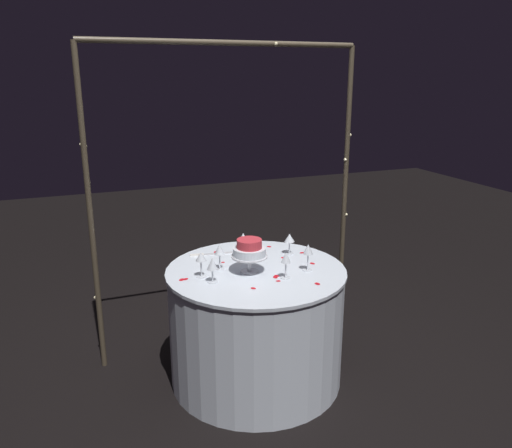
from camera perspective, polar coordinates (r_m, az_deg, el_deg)
ground_plane at (r=3.51m, az=0.00°, el=-16.75°), size 12.00×12.00×0.00m
decorative_arch at (r=3.46m, az=-3.11°, el=7.38°), size 1.90×0.06×2.13m
main_table at (r=3.32m, az=0.00°, el=-11.23°), size 1.12×1.12×0.76m
tiered_cake at (r=3.06m, az=-0.75°, el=-2.98°), size 0.22×0.22×0.21m
wine_glass_0 at (r=3.39m, az=3.78°, el=-1.66°), size 0.07×0.07×0.14m
wine_glass_1 at (r=3.11m, az=5.86°, el=-3.01°), size 0.06×0.06×0.17m
wine_glass_2 at (r=3.01m, az=-6.17°, el=-3.88°), size 0.06×0.06×0.16m
wine_glass_3 at (r=3.35m, az=-1.45°, el=-1.65°), size 0.06×0.06×0.16m
wine_glass_4 at (r=3.12m, az=-4.12°, el=-3.03°), size 0.06×0.06×0.16m
wine_glass_5 at (r=2.94m, az=-4.92°, el=-4.58°), size 0.06×0.06×0.15m
wine_glass_6 at (r=2.99m, az=3.37°, el=-3.95°), size 0.06×0.06×0.16m
cake_knife at (r=3.42m, az=-5.27°, el=-3.38°), size 0.30×0.06×0.01m
rose_petal_0 at (r=3.27m, az=-0.55°, el=-4.32°), size 0.04×0.04×0.00m
rose_petal_1 at (r=3.04m, az=-7.90°, el=-6.14°), size 0.04×0.04×0.00m
rose_petal_2 at (r=3.04m, az=2.18°, el=-5.97°), size 0.03×0.04×0.00m
rose_petal_3 at (r=3.43m, az=0.89°, el=-3.27°), size 0.03×0.03×0.00m
rose_petal_4 at (r=3.36m, az=0.64°, el=-3.69°), size 0.03×0.02×0.00m
rose_petal_5 at (r=3.35m, az=3.09°, el=-3.78°), size 0.04×0.03×0.00m
rose_petal_6 at (r=2.97m, az=6.89°, el=-6.67°), size 0.03×0.04×0.00m
rose_petal_7 at (r=3.27m, az=-1.87°, el=-4.28°), size 0.03×0.03×0.00m
rose_petal_8 at (r=3.27m, az=-3.73°, el=-4.30°), size 0.03×0.02×0.00m
rose_petal_9 at (r=3.45m, az=5.17°, el=-3.22°), size 0.04×0.03×0.00m
rose_petal_10 at (r=3.27m, az=6.35°, el=-4.41°), size 0.04×0.04×0.00m
rose_petal_11 at (r=3.56m, az=1.47°, el=-2.55°), size 0.04×0.04×0.00m
rose_petal_12 at (r=3.03m, az=-8.34°, el=-6.20°), size 0.05×0.05×0.00m
rose_petal_13 at (r=3.06m, az=2.35°, el=-5.82°), size 0.04×0.04×0.00m
rose_petal_14 at (r=2.89m, az=-0.31°, el=-7.22°), size 0.04×0.04×0.00m
rose_petal_15 at (r=3.48m, az=0.21°, el=-2.96°), size 0.03×0.03×0.00m
rose_petal_16 at (r=3.46m, az=-4.54°, el=-3.15°), size 0.04×0.04×0.00m
rose_petal_17 at (r=2.98m, az=2.51°, el=-6.40°), size 0.03×0.03×0.00m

